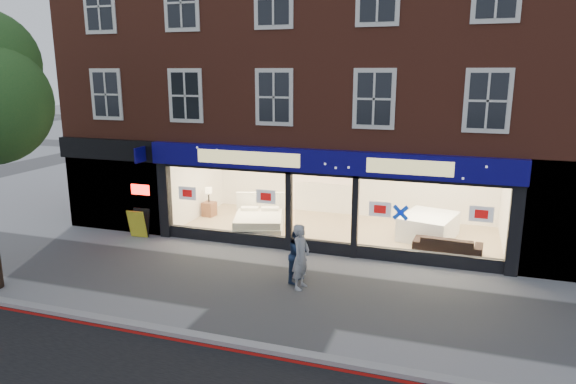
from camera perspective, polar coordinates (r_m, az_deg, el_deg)
The scene contains 12 objects.
ground at distance 13.52m, azimuth 0.27°, elevation -11.03°, with size 120.00×120.00×0.00m, color gray.
kerb_line at distance 10.94m, azimuth -5.04°, elevation -17.32°, with size 60.00×0.10×0.01m, color #8C0A07.
kerb_stone at distance 11.08m, azimuth -4.62°, elevation -16.59°, with size 60.00×0.25×0.12m, color gray.
showroom_floor at distance 18.24m, azimuth 5.43°, elevation -4.37°, with size 11.00×4.50×0.10m, color tan.
building at distance 19.07m, azimuth 7.04°, elevation 16.52°, with size 19.00×8.26×10.30m.
display_bed at distance 18.02m, azimuth -3.26°, elevation -3.29°, with size 2.24×2.48×1.17m.
bedside_table at distance 20.05m, azimuth -8.74°, elevation -1.87°, with size 0.45×0.45×0.55m, color brown.
mattress_stack at distance 17.87m, azimuth 15.33°, elevation -3.69°, with size 2.02×2.32×0.79m.
sofa at distance 16.44m, azimuth 17.30°, elevation -5.67°, with size 2.01×0.79×0.59m, color black.
a_board at distance 18.30m, azimuth -16.22°, elevation -3.35°, with size 0.64×0.41×0.98m, color gold.
pedestrian_grey at distance 13.43m, azimuth 1.44°, elevation -7.19°, with size 0.63×0.42×1.74m, color #97999E.
pedestrian_blue at distance 13.86m, azimuth 1.23°, elevation -7.00°, with size 0.74×0.58×1.52m, color #192846.
Camera 1 is at (3.84, -11.71, 5.57)m, focal length 32.00 mm.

